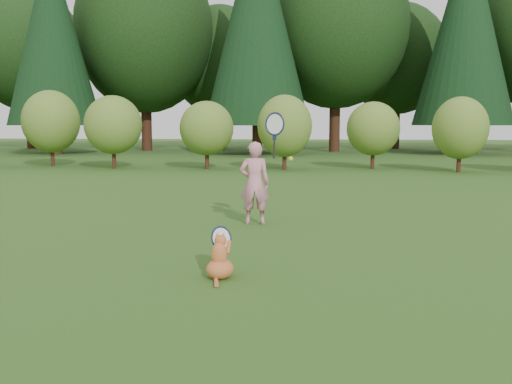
# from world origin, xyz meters

# --- Properties ---
(ground) EXTENTS (100.00, 100.00, 0.00)m
(ground) POSITION_xyz_m (0.00, 0.00, 0.00)
(ground) COLOR #1C4A14
(ground) RESTS_ON ground
(shrub_row) EXTENTS (28.00, 3.00, 2.80)m
(shrub_row) POSITION_xyz_m (0.00, 13.00, 1.40)
(shrub_row) COLOR olive
(shrub_row) RESTS_ON ground
(woodland_backdrop) EXTENTS (48.00, 10.00, 15.00)m
(woodland_backdrop) POSITION_xyz_m (0.00, 23.00, 7.50)
(woodland_backdrop) COLOR black
(woodland_backdrop) RESTS_ON ground
(child) EXTENTS (0.75, 0.42, 2.00)m
(child) POSITION_xyz_m (0.04, 2.25, 0.70)
(child) COLOR pink
(child) RESTS_ON ground
(cat) EXTENTS (0.42, 0.72, 0.65)m
(cat) POSITION_xyz_m (-0.01, -0.98, 0.25)
(cat) COLOR #B35822
(cat) RESTS_ON ground
(tennis_ball) EXTENTS (0.07, 0.07, 0.07)m
(tennis_ball) POSITION_xyz_m (0.66, 0.90, 1.14)
(tennis_ball) COLOR #AFC717
(tennis_ball) RESTS_ON ground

